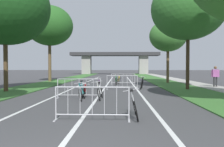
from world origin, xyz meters
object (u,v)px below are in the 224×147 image
at_px(crowd_barrier_nearest, 92,104).
at_px(bicycle_red_5, 85,91).
at_px(bicycle_purple_1, 100,84).
at_px(bicycle_silver_7, 135,107).
at_px(tree_left_oak_mid, 5,7).
at_px(pedestrian_in_red_jacket, 215,75).
at_px(crowd_barrier_fourth, 123,79).
at_px(bicycle_green_2, 116,81).
at_px(crowd_barrier_third, 122,83).
at_px(tree_right_oak_near, 188,9).
at_px(bicycle_teal_3, 82,93).
at_px(tree_right_pine_near, 168,36).
at_px(bicycle_black_6, 142,84).
at_px(tree_left_maple_mid, 50,26).
at_px(bicycle_yellow_0, 119,80).
at_px(crowd_barrier_second, 79,89).
at_px(bicycle_white_4, 100,92).

distance_m(crowd_barrier_nearest, bicycle_red_5, 5.57).
height_order(crowd_barrier_nearest, bicycle_purple_1, crowd_barrier_nearest).
relative_size(bicycle_red_5, bicycle_silver_7, 0.95).
bearing_deg(tree_left_oak_mid, pedestrian_in_red_jacket, 13.99).
distance_m(crowd_barrier_fourth, bicycle_red_5, 9.58).
relative_size(tree_left_oak_mid, bicycle_green_2, 4.69).
relative_size(crowd_barrier_nearest, bicycle_silver_7, 1.41).
bearing_deg(crowd_barrier_third, crowd_barrier_fourth, 88.38).
xyz_separation_m(tree_right_oak_near, crowd_barrier_nearest, (-5.84, -9.76, -5.41)).
relative_size(tree_right_oak_near, bicycle_teal_3, 4.80).
distance_m(tree_right_pine_near, bicycle_red_5, 14.30).
xyz_separation_m(crowd_barrier_third, bicycle_purple_1, (-1.72, 0.49, -0.18)).
xyz_separation_m(tree_left_oak_mid, bicycle_black_6, (9.34, 2.37, -5.28)).
relative_size(crowd_barrier_third, bicycle_black_6, 1.41).
height_order(tree_left_maple_mid, bicycle_green_2, tree_left_maple_mid).
bearing_deg(bicycle_yellow_0, tree_right_oak_near, 140.29).
distance_m(crowd_barrier_second, crowd_barrier_fourth, 10.15).
bearing_deg(tree_left_maple_mid, pedestrian_in_red_jacket, -23.47).
bearing_deg(bicycle_red_5, crowd_barrier_second, 65.88).
bearing_deg(bicycle_purple_1, crowd_barrier_third, -24.00).
relative_size(bicycle_purple_1, bicycle_teal_3, 0.93).
distance_m(bicycle_red_5, bicycle_black_6, 6.03).
bearing_deg(tree_left_oak_mid, crowd_barrier_third, 13.93).
bearing_deg(bicycle_black_6, crowd_barrier_third, 25.83).
bearing_deg(crowd_barrier_fourth, tree_right_pine_near, 25.36).
xyz_separation_m(tree_right_oak_near, pedestrian_in_red_jacket, (2.85, 1.99, -4.86)).
height_order(tree_right_oak_near, bicycle_red_5, tree_right_oak_near).
bearing_deg(tree_left_oak_mid, crowd_barrier_fourth, 40.77).
height_order(tree_left_oak_mid, crowd_barrier_second, tree_left_oak_mid).
bearing_deg(bicycle_teal_3, tree_right_oak_near, -142.13).
distance_m(tree_right_pine_near, crowd_barrier_fourth, 6.90).
xyz_separation_m(crowd_barrier_third, bicycle_white_4, (-1.19, -5.27, -0.16)).
distance_m(tree_right_oak_near, bicycle_red_5, 9.88).
xyz_separation_m(crowd_barrier_fourth, bicycle_purple_1, (-1.86, -4.43, -0.18)).
height_order(tree_left_maple_mid, bicycle_teal_3, tree_left_maple_mid).
relative_size(tree_left_oak_mid, tree_right_pine_near, 1.23).
relative_size(crowd_barrier_fourth, bicycle_purple_1, 1.47).
relative_size(tree_left_oak_mid, crowd_barrier_third, 3.50).
bearing_deg(bicycle_yellow_0, pedestrian_in_red_jacket, 163.66).
bearing_deg(tree_left_oak_mid, bicycle_silver_7, -42.69).
height_order(tree_right_oak_near, crowd_barrier_nearest, tree_right_oak_near).
relative_size(tree_right_pine_near, crowd_barrier_nearest, 2.86).
bearing_deg(bicycle_red_5, bicycle_green_2, -102.63).
height_order(tree_left_oak_mid, tree_right_pine_near, tree_left_oak_mid).
distance_m(tree_right_oak_near, bicycle_black_6, 6.48).
xyz_separation_m(tree_left_maple_mid, bicycle_green_2, (7.73, -4.39, -6.02)).
bearing_deg(bicycle_teal_3, crowd_barrier_third, -111.06).
bearing_deg(bicycle_black_6, crowd_barrier_second, 64.20).
bearing_deg(bicycle_yellow_0, bicycle_green_2, 86.74).
bearing_deg(bicycle_purple_1, tree_right_pine_near, 37.15).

